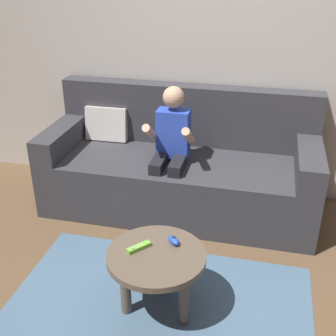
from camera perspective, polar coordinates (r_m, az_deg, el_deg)
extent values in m
cube|color=beige|center=(3.45, 7.07, 16.37)|extent=(4.84, 0.05, 2.50)
cube|color=#38383D|center=(3.41, 1.42, -2.02)|extent=(2.07, 0.80, 0.44)
cube|color=#38383D|center=(3.51, 2.62, 7.03)|extent=(2.07, 0.16, 0.48)
cube|color=#38383D|center=(3.57, -13.54, 4.14)|extent=(0.18, 0.80, 0.19)
cube|color=#38383D|center=(3.23, 18.09, 1.09)|extent=(0.18, 0.80, 0.19)
cube|color=silver|center=(3.65, -7.96, 5.86)|extent=(0.35, 0.16, 0.29)
cylinder|color=black|center=(3.15, -1.75, -4.62)|extent=(0.08, 0.08, 0.44)
cylinder|color=black|center=(3.12, 0.71, -4.93)|extent=(0.08, 0.08, 0.44)
cube|color=black|center=(3.15, -1.13, 0.70)|extent=(0.09, 0.29, 0.09)
cube|color=black|center=(3.12, 1.33, 0.44)|extent=(0.09, 0.29, 0.09)
cube|color=blue|center=(3.19, 0.71, 4.58)|extent=(0.24, 0.14, 0.36)
cylinder|color=#DBAA87|center=(3.09, -2.33, 4.68)|extent=(0.06, 0.26, 0.21)
cylinder|color=#DBAA87|center=(3.03, 2.72, 4.22)|extent=(0.06, 0.26, 0.21)
sphere|color=#DBAA87|center=(3.10, 0.73, 9.31)|extent=(0.15, 0.15, 0.15)
cylinder|color=brown|center=(2.37, -1.54, -11.54)|extent=(0.54, 0.54, 0.04)
cylinder|color=brown|center=(2.50, -5.62, -15.26)|extent=(0.06, 0.06, 0.37)
cylinder|color=brown|center=(2.44, 2.16, -16.54)|extent=(0.06, 0.06, 0.37)
cylinder|color=brown|center=(2.62, -0.53, -12.82)|extent=(0.06, 0.06, 0.37)
cube|color=slate|center=(2.62, -1.44, -18.11)|extent=(1.75, 1.15, 0.01)
cube|color=#72C638|center=(2.39, -3.84, -10.37)|extent=(0.12, 0.13, 0.02)
cylinder|color=#99999E|center=(2.37, -4.65, -10.42)|extent=(0.02, 0.02, 0.00)
cylinder|color=silver|center=(2.38, -3.92, -10.14)|extent=(0.01, 0.01, 0.00)
cylinder|color=silver|center=(2.39, -3.49, -9.97)|extent=(0.01, 0.01, 0.00)
ellipsoid|color=blue|center=(2.42, 0.74, -9.50)|extent=(0.09, 0.10, 0.04)
cylinder|color=#4C4C51|center=(2.41, 0.74, -9.00)|extent=(0.02, 0.02, 0.01)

